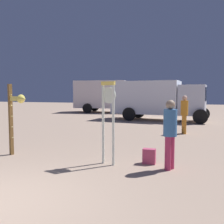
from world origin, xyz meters
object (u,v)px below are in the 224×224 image
standing_clock (108,114)px  person_near_clock (170,131)px  person_distant (184,112)px  box_truck_far (108,95)px  arrow_sign (15,110)px  box_truck_near (156,98)px  backpack (149,156)px

standing_clock → person_near_clock: size_ratio=1.27×
person_distant → box_truck_far: box_truck_far is taller
person_distant → box_truck_far: (-7.51, 10.99, 0.66)m
box_truck_far → arrow_sign: bearing=-80.4°
standing_clock → person_distant: standing_clock is taller
box_truck_near → box_truck_far: 7.79m
backpack → box_truck_near: 11.02m
person_near_clock → backpack: (-0.57, 0.35, -0.77)m
standing_clock → arrow_sign: bearing=-178.5°
backpack → box_truck_far: 17.82m
backpack → box_truck_far: (-6.78, 16.41, 1.46)m
person_near_clock → backpack: 1.02m
arrow_sign → backpack: bearing=6.6°
box_truck_far → standing_clock: bearing=-71.1°
person_distant → box_truck_near: box_truck_near is taller
backpack → box_truck_near: size_ratio=0.06×
standing_clock → backpack: standing_clock is taller
arrow_sign → box_truck_near: size_ratio=0.33×
box_truck_far → person_near_clock: bearing=-66.3°
box_truck_near → arrow_sign: bearing=-102.9°
box_truck_near → box_truck_far: size_ratio=0.95×
backpack → box_truck_far: bearing=112.4°
backpack → box_truck_far: size_ratio=0.06×
arrow_sign → standing_clock: bearing=1.5°
standing_clock → box_truck_far: box_truck_far is taller
arrow_sign → box_truck_near: bearing=77.1°
person_near_clock → box_truck_near: 11.38m
box_truck_near → person_distant: bearing=-69.4°
backpack → box_truck_near: (-1.32, 10.86, 1.32)m
arrow_sign → person_near_clock: arrow_sign is taller
arrow_sign → person_distant: bearing=51.6°
arrow_sign → person_distant: 7.50m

